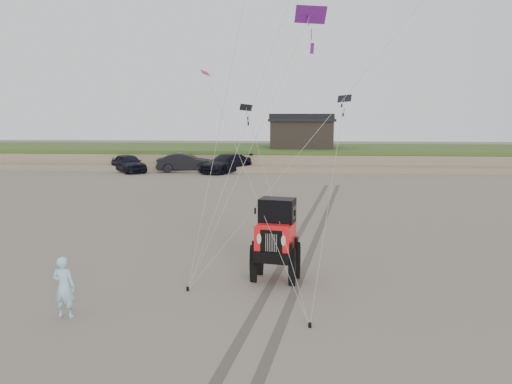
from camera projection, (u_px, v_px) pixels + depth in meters
ground at (243, 303)px, 13.64m from camera, size 160.00×160.00×0.00m
dune_ridge at (281, 156)px, 50.43m from camera, size 160.00×14.25×1.73m
cabin at (301, 132)px, 49.41m from camera, size 6.40×5.40×3.35m
truck_a at (129, 163)px, 43.72m from camera, size 4.40×4.75×1.58m
truck_b at (185, 163)px, 43.93m from camera, size 5.19×2.55×1.64m
truck_c at (226, 163)px, 43.57m from camera, size 4.72×5.85×1.59m
jeep at (276, 249)px, 15.30m from camera, size 3.43×5.85×2.04m
man at (64, 287)px, 12.58m from camera, size 0.60×0.42×1.59m
kite_flock at (319, 7)px, 21.12m from camera, size 9.75×8.17×9.96m
stake_main at (188, 289)px, 14.55m from camera, size 0.08×0.08×0.12m
stake_aux at (310, 325)px, 12.06m from camera, size 0.08×0.08×0.12m
tire_tracks at (309, 234)px, 21.36m from camera, size 5.22×29.74×0.01m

